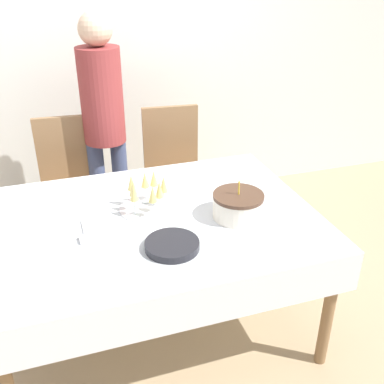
% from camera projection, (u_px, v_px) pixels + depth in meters
% --- Properties ---
extents(ground_plane, '(12.00, 12.00, 0.00)m').
position_uv_depth(ground_plane, '(158.00, 324.00, 2.62)').
color(ground_plane, tan).
extents(wall_back, '(8.00, 0.05, 2.70)m').
position_uv_depth(wall_back, '(99.00, 41.00, 3.34)').
color(wall_back, silver).
rests_on(wall_back, ground_plane).
extents(dining_table, '(1.64, 1.20, 0.73)m').
position_uv_depth(dining_table, '(154.00, 234.00, 2.33)').
color(dining_table, white).
rests_on(dining_table, ground_plane).
extents(dining_chair_far_left, '(0.45, 0.45, 0.98)m').
position_uv_depth(dining_chair_far_left, '(71.00, 183.00, 3.04)').
color(dining_chair_far_left, olive).
rests_on(dining_chair_far_left, ground_plane).
extents(dining_chair_far_right, '(0.46, 0.46, 0.98)m').
position_uv_depth(dining_chair_far_right, '(174.00, 169.00, 3.24)').
color(dining_chair_far_right, olive).
rests_on(dining_chair_far_right, ground_plane).
extents(birthday_cake, '(0.26, 0.26, 0.20)m').
position_uv_depth(birthday_cake, '(238.00, 205.00, 2.26)').
color(birthday_cake, silver).
rests_on(birthday_cake, dining_table).
extents(champagne_tray, '(0.30, 0.30, 0.18)m').
position_uv_depth(champagne_tray, '(147.00, 193.00, 2.31)').
color(champagne_tray, silver).
rests_on(champagne_tray, dining_table).
extents(plate_stack_main, '(0.25, 0.25, 0.03)m').
position_uv_depth(plate_stack_main, '(172.00, 245.00, 2.03)').
color(plate_stack_main, black).
rests_on(plate_stack_main, dining_table).
extents(cake_knife, '(0.30, 0.07, 0.00)m').
position_uv_depth(cake_knife, '(261.00, 240.00, 2.09)').
color(cake_knife, silver).
rests_on(cake_knife, dining_table).
extents(fork_pile, '(0.17, 0.07, 0.02)m').
position_uv_depth(fork_pile, '(98.00, 237.00, 2.10)').
color(fork_pile, silver).
rests_on(fork_pile, dining_table).
extents(napkin_pile, '(0.15, 0.15, 0.01)m').
position_uv_depth(napkin_pile, '(98.00, 226.00, 2.20)').
color(napkin_pile, white).
rests_on(napkin_pile, dining_table).
extents(person_standing, '(0.28, 0.28, 1.62)m').
position_uv_depth(person_standing, '(103.00, 114.00, 2.98)').
color(person_standing, '#3F4C72').
rests_on(person_standing, ground_plane).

